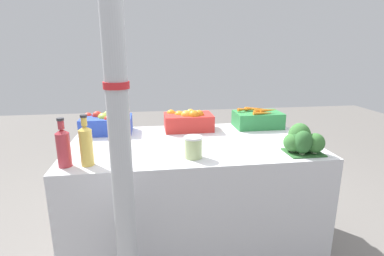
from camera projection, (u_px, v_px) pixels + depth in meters
name	position (u px, v px, depth m)	size (l,w,h in m)	color
ground_plane	(192.00, 243.00, 2.31)	(10.00, 10.00, 0.00)	slate
market_table	(192.00, 195.00, 2.20)	(1.68, 0.94, 0.82)	silver
support_pole	(118.00, 112.00, 1.31)	(0.11, 0.11, 2.37)	#B7BABF
apple_crate	(107.00, 123.00, 2.30)	(0.38, 0.24, 0.17)	#2847B7
orange_crate	(188.00, 120.00, 2.38)	(0.38, 0.24, 0.17)	red
carrot_crate	(258.00, 119.00, 2.47)	(0.38, 0.24, 0.17)	#2D8442
broccoli_pile	(301.00, 141.00, 1.85)	(0.24, 0.19, 0.19)	#2D602D
juice_bottle_ruby	(63.00, 146.00, 1.64)	(0.07, 0.07, 0.28)	#B2333D
juice_bottle_golden	(86.00, 144.00, 1.65)	(0.07, 0.07, 0.29)	gold
pickle_jar	(193.00, 147.00, 1.78)	(0.11, 0.11, 0.13)	#B2C684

